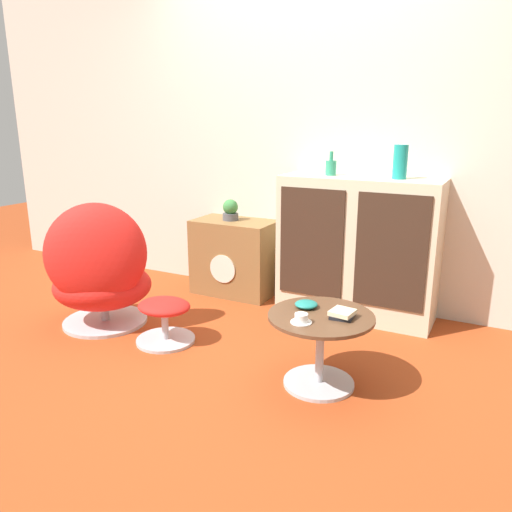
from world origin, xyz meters
name	(u,v)px	position (x,y,z in m)	size (l,w,h in m)	color
ground_plane	(217,366)	(0.00, 0.00, 0.00)	(12.00, 12.00, 0.00)	#9E3D19
wall_back	(310,131)	(0.00, 1.38, 1.30)	(6.40, 0.06, 2.60)	beige
sideboard	(358,248)	(0.48, 1.14, 0.50)	(1.10, 0.41, 1.00)	beige
tv_console	(235,257)	(-0.54, 1.15, 0.30)	(0.65, 0.39, 0.61)	brown
egg_chair	(99,271)	(-1.00, 0.14, 0.39)	(0.89, 0.87, 0.89)	#B7B7BC
ottoman	(164,315)	(-0.47, 0.13, 0.18)	(0.38, 0.38, 0.29)	#B7B7BC
coffee_table	(320,340)	(0.60, 0.07, 0.26)	(0.56, 0.56, 0.40)	#B7B7BC
vase_leftmost	(331,167)	(0.25, 1.15, 1.06)	(0.08, 0.08, 0.17)	#2D8E6B
vase_inner_left	(400,162)	(0.73, 1.15, 1.11)	(0.09, 0.09, 0.22)	teal
potted_plant	(230,210)	(-0.57, 1.16, 0.69)	(0.13, 0.13, 0.17)	#4C4C51
teacup	(301,319)	(0.55, -0.07, 0.42)	(0.11, 0.11, 0.05)	white
book_stack	(342,314)	(0.71, 0.09, 0.42)	(0.13, 0.13, 0.04)	black
bowl	(306,304)	(0.49, 0.14, 0.42)	(0.12, 0.12, 0.04)	#1E7A70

